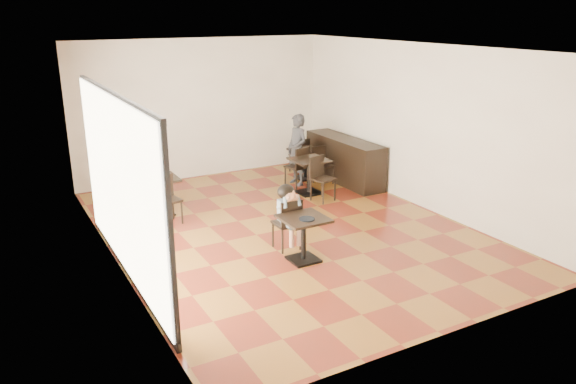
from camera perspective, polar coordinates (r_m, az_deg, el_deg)
floor at (r=10.20m, az=-0.26°, el=-3.77°), size 6.00×8.00×0.01m
ceiling at (r=9.49m, az=-0.29°, el=14.47°), size 6.00×8.00×0.01m
wall_back at (r=13.30m, az=-8.70°, el=8.35°), size 6.00×0.01×3.20m
wall_front at (r=6.64m, az=16.61°, el=-1.98°), size 6.00×0.01×3.20m
wall_left at (r=8.73m, az=-17.82°, el=2.63°), size 0.01×8.00×3.20m
wall_right at (r=11.44m, az=13.09°, el=6.53°), size 0.01×8.00×3.20m
storefront_window at (r=8.31m, az=-16.77°, el=0.55°), size 0.04×4.50×2.60m
child_table at (r=8.82m, az=1.58°, el=-4.81°), size 0.69×0.69×0.73m
child_chair at (r=9.24m, az=-0.15°, el=-3.23°), size 0.39×0.39×0.88m
child at (r=9.20m, az=-0.15°, el=-2.57°), size 0.39×0.55×1.10m
plate at (r=8.61m, az=1.94°, el=-2.75°), size 0.25×0.25×0.01m
pizza_slice at (r=8.91m, az=0.44°, el=-0.52°), size 0.26×0.20×0.06m
adult_patron at (r=12.60m, az=0.94°, el=4.31°), size 0.43×0.62×1.61m
cafe_table_mid at (r=12.05m, az=2.17°, el=1.61°), size 0.89×0.89×0.77m
cafe_table_left at (r=11.08m, az=-12.88°, el=-0.41°), size 0.81×0.81×0.74m
cafe_table_back at (r=13.16m, az=1.80°, el=2.87°), size 0.72×0.72×0.70m
chair_mid_a at (r=12.49m, az=0.87°, el=2.58°), size 0.51×0.51×0.93m
chair_mid_b at (r=11.59m, az=3.58°, el=1.31°), size 0.51×0.51×0.93m
chair_left_a at (r=11.57m, az=-13.70°, el=0.70°), size 0.46×0.46×0.89m
chair_left_b at (r=10.56m, az=-12.05°, el=-0.84°), size 0.46×0.46×0.89m
chair_back_a at (r=13.67m, az=1.13°, el=3.76°), size 0.41×0.41×0.84m
chair_back_b at (r=12.77m, az=3.61°, el=2.69°), size 0.41×0.41×0.84m
service_counter at (r=13.00m, az=5.73°, el=3.28°), size 0.60×2.40×1.00m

